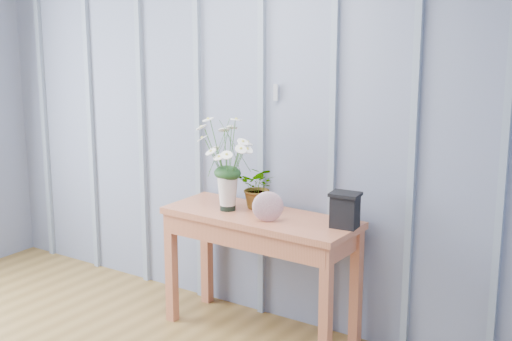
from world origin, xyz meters
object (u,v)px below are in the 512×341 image
Objects in this scene: sideboard at (261,233)px; carved_box at (345,210)px; felt_disc_vessel at (268,207)px; daisy_vase at (227,150)px.

carved_box is (0.53, 0.06, 0.22)m from sideboard.
daisy_vase is at bearing 132.62° from felt_disc_vessel.
carved_box reaches higher than felt_disc_vessel.
sideboard is 5.93× the size of carved_box.
carved_box is at bearing 7.13° from daisy_vase.
daisy_vase reaches higher than carved_box.
felt_disc_vessel is at bearing -10.87° from daisy_vase.
felt_disc_vessel is 0.44m from carved_box.
daisy_vase is at bearing -171.51° from sideboard.
carved_box is (0.41, 0.16, 0.01)m from felt_disc_vessel.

